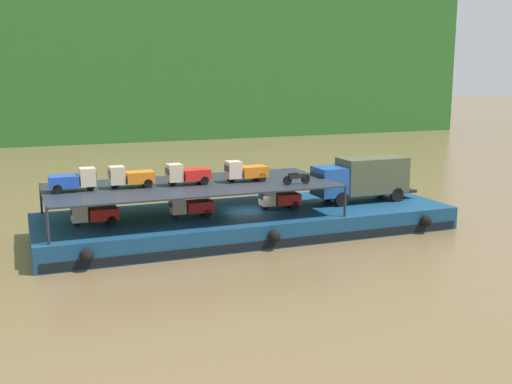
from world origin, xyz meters
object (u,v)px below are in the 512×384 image
at_px(mini_truck_upper_fore, 187,174).
at_px(mini_truck_upper_bow, 245,171).
at_px(motorcycle_upper_port, 296,178).
at_px(mini_truck_lower_stern, 94,213).
at_px(mini_truck_upper_mid, 131,177).
at_px(cargo_barge, 247,221).
at_px(covered_lorry, 363,178).
at_px(mini_truck_lower_mid, 279,198).
at_px(mini_truck_upper_stern, 73,180).
at_px(mini_truck_lower_aft, 190,206).

xyz_separation_m(mini_truck_upper_fore, mini_truck_upper_bow, (3.87, -0.20, 0.00)).
height_order(mini_truck_upper_fore, motorcycle_upper_port, mini_truck_upper_fore).
xyz_separation_m(mini_truck_lower_stern, mini_truck_upper_mid, (2.41, 0.61, 2.00)).
relative_size(cargo_barge, covered_lorry, 3.48).
bearing_deg(mini_truck_upper_fore, mini_truck_upper_bow, -3.01).
bearing_deg(mini_truck_upper_fore, mini_truck_lower_mid, -2.14).
xyz_separation_m(mini_truck_upper_bow, motorcycle_upper_port, (2.64, -2.22, -0.26)).
relative_size(mini_truck_lower_mid, mini_truck_upper_bow, 1.01).
relative_size(mini_truck_lower_stern, mini_truck_upper_stern, 1.01).
xyz_separation_m(mini_truck_lower_mid, mini_truck_upper_stern, (-13.20, 0.59, 2.00)).
height_order(mini_truck_upper_stern, motorcycle_upper_port, mini_truck_upper_stern).
bearing_deg(covered_lorry, mini_truck_lower_mid, -179.71).
bearing_deg(mini_truck_upper_mid, covered_lorry, -1.81).
relative_size(mini_truck_upper_stern, mini_truck_upper_fore, 0.99).
bearing_deg(mini_truck_lower_mid, mini_truck_lower_aft, -178.66).
height_order(mini_truck_upper_fore, mini_truck_upper_bow, same).
xyz_separation_m(mini_truck_upper_stern, mini_truck_upper_mid, (3.42, -0.04, 0.00)).
xyz_separation_m(mini_truck_lower_stern, mini_truck_lower_aft, (6.00, -0.08, 0.00)).
bearing_deg(mini_truck_lower_aft, mini_truck_upper_fore, 99.92).
distance_m(mini_truck_upper_mid, motorcycle_upper_port, 10.41).
height_order(mini_truck_lower_aft, mini_truck_upper_bow, mini_truck_upper_bow).
relative_size(covered_lorry, mini_truck_upper_fore, 2.84).
bearing_deg(cargo_barge, mini_truck_upper_bow, -139.59).
bearing_deg(mini_truck_upper_fore, mini_truck_upper_mid, 174.94).
height_order(mini_truck_lower_stern, mini_truck_upper_stern, mini_truck_upper_stern).
distance_m(mini_truck_upper_stern, mini_truck_upper_bow, 10.83).
xyz_separation_m(mini_truck_lower_aft, mini_truck_upper_stern, (-7.02, 0.73, 2.00)).
bearing_deg(mini_truck_lower_mid, mini_truck_upper_bow, 179.29).
bearing_deg(mini_truck_lower_aft, mini_truck_upper_stern, 174.04).
height_order(covered_lorry, mini_truck_lower_aft, covered_lorry).
relative_size(mini_truck_upper_stern, motorcycle_upper_port, 1.44).
relative_size(mini_truck_lower_stern, mini_truck_lower_mid, 1.00).
relative_size(cargo_barge, mini_truck_upper_mid, 9.93).
bearing_deg(mini_truck_lower_stern, mini_truck_upper_bow, 0.52).
bearing_deg(mini_truck_lower_stern, mini_truck_lower_aft, -0.81).
bearing_deg(motorcycle_upper_port, mini_truck_upper_bow, 140.01).
distance_m(mini_truck_lower_stern, mini_truck_upper_bow, 10.00).
bearing_deg(mini_truck_lower_stern, mini_truck_upper_stern, 147.53).
bearing_deg(cargo_barge, mini_truck_upper_stern, 177.91).
distance_m(mini_truck_lower_mid, mini_truck_upper_stern, 13.36).
height_order(mini_truck_upper_stern, mini_truck_upper_mid, same).
relative_size(mini_truck_lower_mid, motorcycle_upper_port, 1.45).
bearing_deg(mini_truck_upper_mid, mini_truck_lower_mid, -3.19).
bearing_deg(mini_truck_lower_mid, mini_truck_upper_fore, 177.86).
relative_size(cargo_barge, mini_truck_lower_mid, 9.88).
bearing_deg(mini_truck_upper_stern, mini_truck_lower_aft, -5.96).
bearing_deg(mini_truck_lower_aft, mini_truck_lower_mid, 1.34).
bearing_deg(cargo_barge, covered_lorry, -1.01).
xyz_separation_m(mini_truck_upper_mid, mini_truck_upper_fore, (3.53, -0.31, 0.00)).
xyz_separation_m(mini_truck_lower_aft, mini_truck_upper_mid, (-3.60, 0.69, 2.00)).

